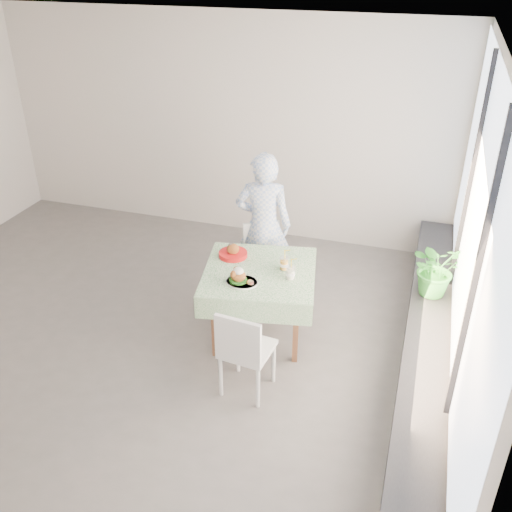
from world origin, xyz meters
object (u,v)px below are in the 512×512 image
(cafe_table, at_px, (259,295))
(juice_cup_orange, at_px, (284,264))
(chair_far, at_px, (264,277))
(diner, at_px, (264,226))
(potted_plant, at_px, (437,268))
(chair_near, at_px, (247,366))
(main_dish, at_px, (240,278))

(cafe_table, height_order, juice_cup_orange, juice_cup_orange)
(chair_far, bearing_deg, diner, 112.01)
(chair_far, height_order, potted_plant, potted_plant)
(chair_near, bearing_deg, chair_far, 101.01)
(chair_near, relative_size, juice_cup_orange, 3.44)
(chair_near, bearing_deg, cafe_table, 99.61)
(chair_near, xyz_separation_m, diner, (-0.33, 1.59, 0.55))
(main_dish, bearing_deg, potted_plant, 23.76)
(potted_plant, bearing_deg, main_dish, -156.24)
(chair_near, distance_m, juice_cup_orange, 1.05)
(cafe_table, distance_m, main_dish, 0.44)
(cafe_table, bearing_deg, chair_far, 102.68)
(juice_cup_orange, xyz_separation_m, potted_plant, (1.39, 0.39, -0.02))
(cafe_table, bearing_deg, diner, 104.11)
(cafe_table, xyz_separation_m, chair_far, (-0.15, 0.67, -0.20))
(chair_near, distance_m, diner, 1.72)
(chair_far, bearing_deg, cafe_table, -77.32)
(main_dish, bearing_deg, diner, 95.02)
(diner, distance_m, potted_plant, 1.82)
(main_dish, bearing_deg, juice_cup_orange, 48.28)
(chair_far, relative_size, potted_plant, 1.53)
(chair_near, height_order, potted_plant, potted_plant)
(diner, distance_m, juice_cup_orange, 0.80)
(diner, height_order, juice_cup_orange, diner)
(diner, xyz_separation_m, main_dish, (0.09, -1.05, -0.03))
(chair_far, distance_m, diner, 0.57)
(potted_plant, bearing_deg, diner, 170.70)
(juice_cup_orange, bearing_deg, chair_far, 122.59)
(cafe_table, distance_m, chair_near, 0.84)
(main_dish, xyz_separation_m, juice_cup_orange, (0.32, 0.36, 0.01))
(chair_far, height_order, chair_near, chair_near)
(chair_far, distance_m, juice_cup_orange, 0.87)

